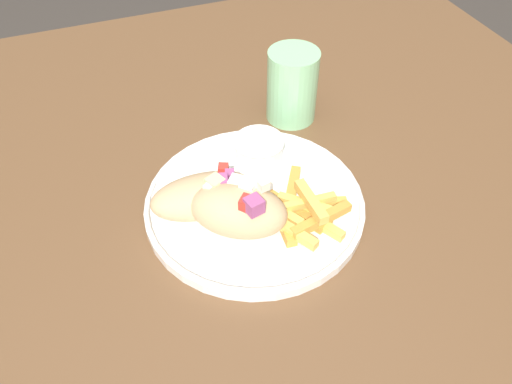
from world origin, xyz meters
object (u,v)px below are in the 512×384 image
object	(u,v)px
sauce_ramekin	(259,148)
pita_sandwich_near	(239,210)
fries_pile	(300,210)
pita_sandwich_far	(205,195)
water_glass	(292,89)
plate	(256,206)

from	to	relation	value
sauce_ramekin	pita_sandwich_near	bearing A→B (deg)	-121.99
fries_pile	pita_sandwich_far	bearing A→B (deg)	152.51
water_glass	plate	bearing A→B (deg)	-125.99
plate	pita_sandwich_near	distance (m)	0.05
plate	fries_pile	world-z (taller)	fries_pile
pita_sandwich_far	sauce_ramekin	distance (m)	0.11
pita_sandwich_near	water_glass	world-z (taller)	water_glass
plate	pita_sandwich_far	xyz separation A→B (m)	(-0.06, 0.01, 0.03)
pita_sandwich_far	sauce_ramekin	size ratio (longest dim) A/B	1.97
plate	pita_sandwich_far	world-z (taller)	pita_sandwich_far
pita_sandwich_near	water_glass	bearing A→B (deg)	85.78
pita_sandwich_near	sauce_ramekin	bearing A→B (deg)	91.92
water_glass	pita_sandwich_near	bearing A→B (deg)	-128.13
pita_sandwich_near	water_glass	distance (m)	0.24
fries_pile	sauce_ramekin	bearing A→B (deg)	94.14
pita_sandwich_near	pita_sandwich_far	bearing A→B (deg)	157.70
plate	water_glass	bearing A→B (deg)	54.01
plate	pita_sandwich_near	bearing A→B (deg)	-138.41
fries_pile	sauce_ramekin	size ratio (longest dim) A/B	1.95
pita_sandwich_near	sauce_ramekin	distance (m)	0.12
pita_sandwich_far	water_glass	distance (m)	0.23
sauce_ramekin	fries_pile	bearing A→B (deg)	-85.86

